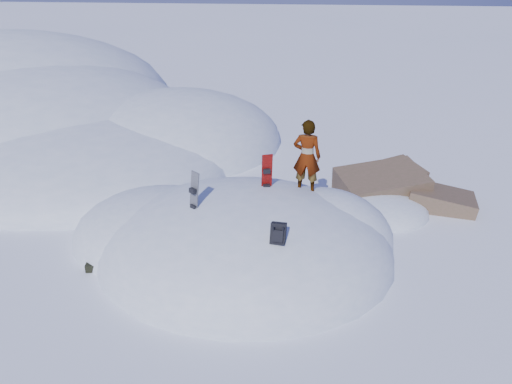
# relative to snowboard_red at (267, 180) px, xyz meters

# --- Properties ---
(ground) EXTENTS (120.00, 120.00, 0.00)m
(ground) POSITION_rel_snowboard_red_xyz_m (-0.44, -0.79, -1.59)
(ground) COLOR white
(ground) RESTS_ON ground
(snow_mound) EXTENTS (8.00, 6.00, 3.00)m
(snow_mound) POSITION_rel_snowboard_red_xyz_m (-0.62, -0.55, -1.59)
(snow_mound) COLOR white
(snow_mound) RESTS_ON ground
(snow_ridge) EXTENTS (21.50, 18.50, 6.40)m
(snow_ridge) POSITION_rel_snowboard_red_xyz_m (-10.88, 9.06, -1.59)
(snow_ridge) COLOR white
(snow_ridge) RESTS_ON ground
(rock_outcrop) EXTENTS (4.68, 4.41, 1.68)m
(rock_outcrop) POSITION_rel_snowboard_red_xyz_m (3.27, 2.22, -1.57)
(rock_outcrop) COLOR brown
(rock_outcrop) RESTS_ON ground
(snowboard_red) EXTENTS (0.28, 0.23, 1.36)m
(snowboard_red) POSITION_rel_snowboard_red_xyz_m (0.00, 0.00, 0.00)
(snowboard_red) COLOR red
(snowboard_red) RESTS_ON snow_mound
(snowboard_dark) EXTENTS (0.32, 0.32, 1.33)m
(snowboard_dark) POSITION_rel_snowboard_red_xyz_m (-1.52, -1.16, -0.02)
(snowboard_dark) COLOR black
(snowboard_dark) RESTS_ON snow_mound
(backpack) EXTENTS (0.34, 0.41, 0.51)m
(backpack) POSITION_rel_snowboard_red_xyz_m (0.39, -2.22, -0.14)
(backpack) COLOR black
(backpack) RESTS_ON snow_mound
(gear_pile) EXTENTS (0.86, 0.65, 0.23)m
(gear_pile) POSITION_rel_snowboard_red_xyz_m (-3.57, -1.63, -1.47)
(gear_pile) COLOR black
(gear_pile) RESTS_ON ground
(person) EXTENTS (0.72, 0.53, 1.83)m
(person) POSITION_rel_snowboard_red_xyz_m (0.93, 0.30, 0.51)
(person) COLOR slate
(person) RESTS_ON snow_mound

